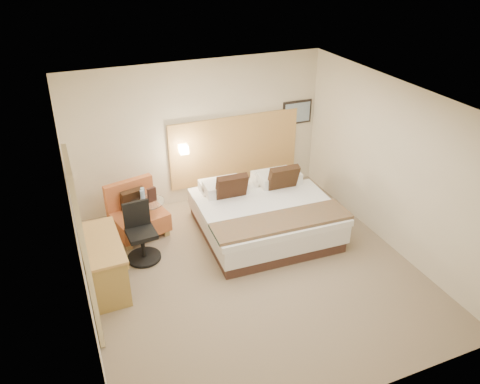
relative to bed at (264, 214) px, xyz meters
name	(u,v)px	position (x,y,z in m)	size (l,w,h in m)	color
floor	(253,271)	(-0.61, -0.94, -0.36)	(4.80, 5.00, 0.02)	#7F6D55
ceiling	(255,101)	(-0.61, -0.94, 2.36)	(4.80, 5.00, 0.02)	white
wall_back	(199,133)	(-0.61, 1.57, 1.00)	(4.80, 0.02, 2.70)	beige
wall_front	(358,311)	(-0.61, -3.45, 1.00)	(4.80, 0.02, 2.70)	beige
wall_left	(76,231)	(-3.02, -0.94, 1.00)	(0.02, 5.00, 2.70)	beige
wall_right	(393,167)	(1.80, -0.94, 1.00)	(0.02, 5.00, 2.70)	beige
headboard_panel	(235,148)	(0.09, 1.53, 0.60)	(2.60, 0.04, 1.30)	tan
art_frame	(297,112)	(1.41, 1.54, 1.15)	(0.62, 0.03, 0.47)	black
art_canvas	(298,113)	(1.41, 1.52, 1.15)	(0.54, 0.01, 0.39)	#748BA0
lamp_arm	(183,148)	(-0.96, 1.48, 0.80)	(0.02, 0.02, 0.12)	white
lamp_shade	(184,149)	(-0.96, 1.42, 0.80)	(0.15, 0.15, 0.15)	#FFEDC6
curtain	(84,250)	(-2.97, -1.19, 0.87)	(0.06, 0.90, 2.42)	beige
bottle_a	(142,197)	(-1.91, 0.70, 0.39)	(0.07, 0.07, 0.23)	#87A5D1
bottle_b	(143,194)	(-1.88, 0.79, 0.39)	(0.07, 0.07, 0.23)	#8AB8D5
menu_folder	(152,195)	(-1.75, 0.69, 0.40)	(0.15, 0.06, 0.25)	black
bed	(264,214)	(0.00, 0.00, 0.00)	(2.27, 2.21, 1.07)	#3F271F
lounge_chair	(137,214)	(-2.02, 0.81, 0.01)	(1.01, 0.93, 0.91)	tan
side_table	(149,216)	(-1.83, 0.70, 0.00)	(0.72, 0.72, 0.63)	silver
desk	(103,251)	(-2.73, -0.43, 0.27)	(0.60, 1.26, 0.78)	#B98948
desk_chair	(141,237)	(-2.10, 0.05, 0.04)	(0.57, 0.57, 0.95)	black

